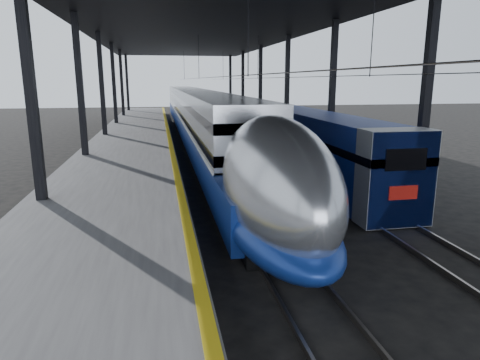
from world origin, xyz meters
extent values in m
plane|color=black|center=(0.00, 0.00, 0.00)|extent=(160.00, 160.00, 0.00)
cube|color=#4C4C4F|center=(-3.50, 20.00, 0.50)|extent=(6.00, 80.00, 1.00)
cube|color=yellow|center=(-0.70, 20.00, 1.00)|extent=(0.30, 80.00, 0.01)
cube|color=slate|center=(1.28, 20.00, 0.08)|extent=(0.08, 80.00, 0.16)
cube|color=slate|center=(2.72, 20.00, 0.08)|extent=(0.08, 80.00, 0.16)
cube|color=slate|center=(6.28, 20.00, 0.08)|extent=(0.08, 80.00, 0.16)
cube|color=slate|center=(7.72, 20.00, 0.08)|extent=(0.08, 80.00, 0.16)
cube|color=black|center=(-5.80, 5.00, 4.50)|extent=(0.35, 0.35, 9.00)
cube|color=black|center=(9.60, 5.00, 4.50)|extent=(0.35, 0.35, 9.00)
cube|color=black|center=(-5.80, 15.00, 4.50)|extent=(0.35, 0.35, 9.00)
cube|color=black|center=(9.60, 15.00, 4.50)|extent=(0.35, 0.35, 9.00)
cube|color=black|center=(-5.80, 25.00, 4.50)|extent=(0.35, 0.35, 9.00)
cube|color=black|center=(9.60, 25.00, 4.50)|extent=(0.35, 0.35, 9.00)
cube|color=black|center=(-5.80, 35.00, 4.50)|extent=(0.35, 0.35, 9.00)
cube|color=black|center=(9.60, 35.00, 4.50)|extent=(0.35, 0.35, 9.00)
cube|color=black|center=(-5.80, 45.00, 4.50)|extent=(0.35, 0.35, 9.00)
cube|color=black|center=(9.60, 45.00, 4.50)|extent=(0.35, 0.35, 9.00)
cube|color=black|center=(-5.80, 55.00, 4.50)|extent=(0.35, 0.35, 9.00)
cube|color=black|center=(9.60, 55.00, 4.50)|extent=(0.35, 0.35, 9.00)
cube|color=black|center=(1.90, 20.00, 9.25)|extent=(18.00, 75.00, 0.45)
cylinder|color=slate|center=(2.00, 20.00, 5.50)|extent=(0.03, 74.00, 0.03)
cylinder|color=slate|center=(7.00, 20.00, 5.50)|extent=(0.03, 74.00, 0.03)
cube|color=#B4B7BC|center=(2.00, 32.40, 2.37)|extent=(2.99, 57.00, 4.13)
cube|color=navy|center=(2.00, 30.90, 1.08)|extent=(3.08, 62.00, 1.60)
cube|color=silver|center=(2.00, 32.40, 1.91)|extent=(3.10, 57.00, 0.10)
cube|color=black|center=(2.00, 32.40, 3.56)|extent=(3.03, 57.00, 0.43)
cube|color=black|center=(2.00, 32.40, 2.37)|extent=(3.03, 57.00, 0.43)
ellipsoid|color=#B4B7BC|center=(2.00, 0.90, 2.22)|extent=(2.99, 8.40, 4.13)
ellipsoid|color=navy|center=(2.00, 0.90, 1.03)|extent=(3.08, 8.40, 1.75)
ellipsoid|color=black|center=(2.00, -1.70, 3.04)|extent=(1.55, 2.20, 0.93)
cube|color=black|center=(2.00, 0.90, 0.20)|extent=(2.27, 2.60, 0.40)
cube|color=black|center=(2.00, 22.90, 0.20)|extent=(2.27, 2.60, 0.40)
cube|color=navy|center=(7.00, 10.94, 1.84)|extent=(2.57, 18.00, 3.49)
cube|color=gray|center=(7.00, 2.54, 1.84)|extent=(2.62, 1.20, 3.54)
cube|color=black|center=(7.00, 1.92, 2.62)|extent=(1.56, 0.06, 0.78)
cube|color=#B3150D|center=(7.00, 1.92, 1.42)|extent=(1.10, 0.06, 0.51)
cube|color=gray|center=(7.00, 29.94, 1.84)|extent=(2.57, 18.00, 3.49)
cube|color=gray|center=(7.00, 48.94, 1.84)|extent=(2.57, 18.00, 3.49)
cube|color=black|center=(7.00, 4.94, 0.18)|extent=(2.02, 2.40, 0.36)
cube|color=black|center=(7.00, 26.94, 0.18)|extent=(2.02, 2.40, 0.36)
camera|label=1|loc=(-1.40, -11.40, 5.30)|focal=32.00mm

